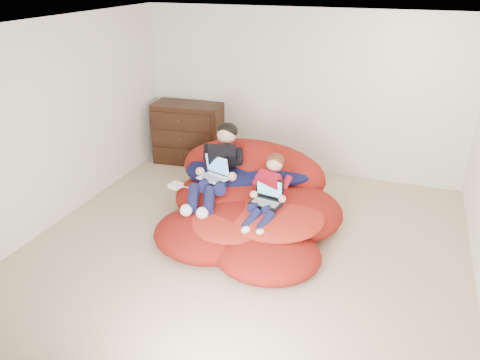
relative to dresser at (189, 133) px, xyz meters
The scene contains 9 objects.
room_shell 2.85m from the dresser, 51.03° to the right, with size 5.10×5.10×2.77m.
dresser is the anchor object (origin of this frame).
beanbag_pile 2.29m from the dresser, 44.54° to the right, with size 2.41×2.50×0.94m.
cream_pillow 1.25m from the dresser, 34.22° to the right, with size 0.46×0.29×0.29m, color beige.
older_boy 1.96m from the dresser, 52.98° to the right, with size 0.50×1.30×0.83m.
younger_boy 2.70m from the dresser, 43.73° to the right, with size 0.38×0.98×0.69m.
laptop_white 2.04m from the dresser, 54.80° to the right, with size 0.41×0.39×0.26m.
laptop_black 2.74m from the dresser, 44.54° to the right, with size 0.40×0.33×0.27m.
power_adapter 1.88m from the dresser, 69.61° to the right, with size 0.15×0.15×0.06m, color white.
Camera 1 is at (1.55, -4.44, 3.03)m, focal length 35.00 mm.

